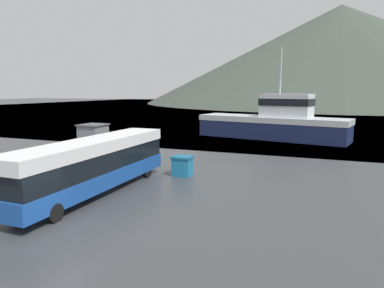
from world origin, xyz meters
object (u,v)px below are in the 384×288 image
object	(u,v)px
tour_bus	(94,163)
small_boat	(233,126)
dock_kiosk	(93,137)
storage_bin	(182,166)
fishing_boat	(274,122)
delivery_van	(52,166)

from	to	relation	value
tour_bus	small_boat	distance (m)	37.02
dock_kiosk	storage_bin	bearing A→B (deg)	-27.57
dock_kiosk	small_boat	size ratio (longest dim) A/B	0.38
fishing_boat	storage_bin	bearing A→B (deg)	-176.81
small_boat	fishing_boat	bearing A→B (deg)	49.62
dock_kiosk	small_boat	world-z (taller)	dock_kiosk
delivery_van	fishing_boat	world-z (taller)	fishing_boat
tour_bus	storage_bin	xyz separation A→B (m)	(3.22, 5.79, -1.10)
dock_kiosk	tour_bus	bearing A→B (deg)	-52.63
delivery_van	storage_bin	world-z (taller)	delivery_van
delivery_van	storage_bin	xyz separation A→B (m)	(6.97, 5.29, -0.53)
storage_bin	fishing_boat	bearing A→B (deg)	81.08
tour_bus	storage_bin	bearing A→B (deg)	60.83
delivery_van	dock_kiosk	size ratio (longest dim) A/B	2.16
tour_bus	dock_kiosk	distance (m)	15.65
tour_bus	fishing_boat	size ratio (longest dim) A/B	0.66
dock_kiosk	small_boat	distance (m)	26.00
storage_bin	small_boat	size ratio (longest dim) A/B	0.20
storage_bin	small_boat	world-z (taller)	storage_bin
storage_bin	dock_kiosk	bearing A→B (deg)	152.43
tour_bus	small_boat	world-z (taller)	tour_bus
delivery_van	fishing_boat	distance (m)	29.04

